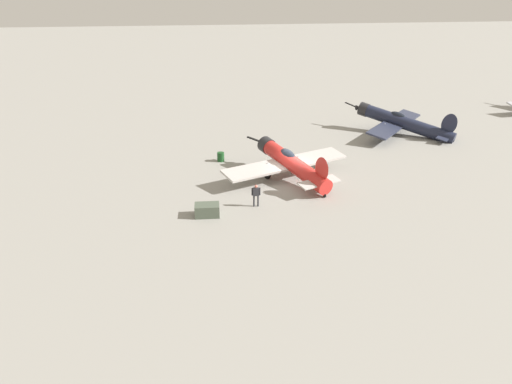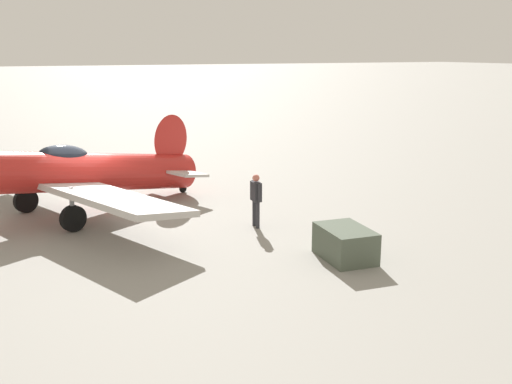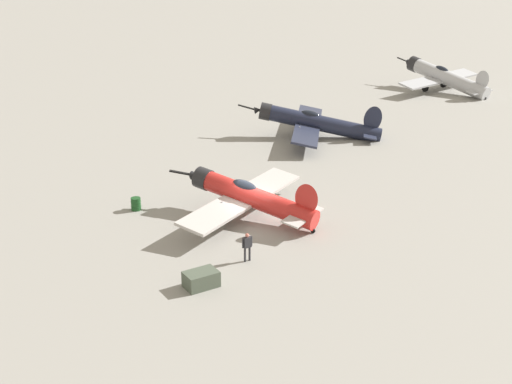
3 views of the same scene
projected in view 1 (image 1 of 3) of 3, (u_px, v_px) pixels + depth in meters
name	position (u px, v px, depth m)	size (l,w,h in m)	color
ground_plane	(293.00, 181.00, 37.93)	(400.00, 400.00, 0.00)	gray
airplane_foreground	(290.00, 163.00, 37.77)	(11.16, 9.82, 3.09)	red
airplane_mid_apron	(402.00, 122.00, 49.94)	(10.26, 10.26, 3.36)	#1E2338
ground_crew_mechanic	(256.00, 193.00, 33.00)	(0.64, 0.26, 1.64)	#2D2D33
equipment_crate	(207.00, 210.00, 31.82)	(1.77, 1.28, 0.83)	#4C5647
fuel_drum	(221.00, 157.00, 42.16)	(0.66, 0.66, 0.82)	#19471E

